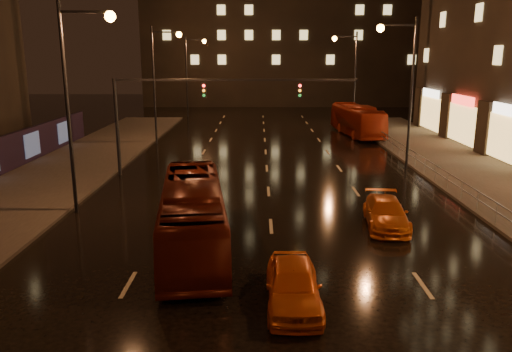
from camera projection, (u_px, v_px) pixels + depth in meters
The scene contains 8 objects.
ground at pixel (267, 175), 32.46m from camera, with size 140.00×140.00×0.00m, color black.
sidewalk_left at pixel (26, 194), 27.65m from camera, with size 7.00×70.00×0.15m, color #38332D.
traffic_signal at pixel (187, 102), 31.37m from camera, with size 15.31×0.32×6.20m.
railing_right at pixel (436, 169), 30.26m from camera, with size 0.05×56.00×1.00m.
bus_red at pixel (193, 215), 19.83m from camera, with size 2.34×9.99×2.78m, color #52150B.
bus_curb at pixel (357, 120), 48.45m from camera, with size 2.45×10.48×2.92m, color maroon.
taxi_near at pixel (293, 285), 15.36m from camera, with size 1.66×4.12×1.40m, color #D65714.
taxi_far at pixel (386, 213), 22.57m from camera, with size 1.77×4.35×1.26m, color #CB5913.
Camera 1 is at (-0.58, -11.57, 7.57)m, focal length 35.00 mm.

